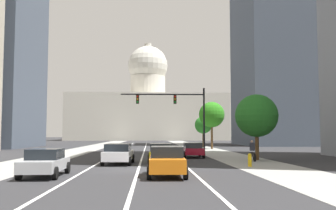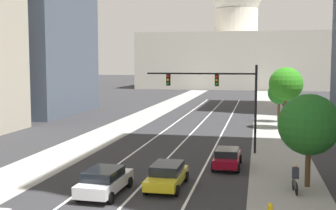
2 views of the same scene
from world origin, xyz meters
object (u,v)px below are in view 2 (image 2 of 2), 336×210
Objects in this scene: street_tree_mid_right at (286,84)px; street_tree_far_right at (279,93)px; capitol_building at (236,53)px; cyclist at (295,178)px; car_crimson at (227,157)px; street_tree_near_right at (309,125)px; car_white at (105,181)px; traffic_signal_mast at (221,91)px; car_yellow at (167,175)px.

street_tree_far_right is (-0.46, 5.70, -1.41)m from street_tree_mid_right.
capitol_building is 31.86× the size of cyclist.
capitol_building reaches higher than street_tree_mid_right.
car_crimson is 0.77× the size of street_tree_near_right.
street_tree_near_right is at bearing -127.54° from car_crimson.
street_tree_far_right is (4.64, 25.77, 2.90)m from car_crimson.
traffic_signal_mast is at bearing -20.10° from car_white.
street_tree_near_right reaches higher than car_yellow.
car_crimson is 0.62× the size of street_tree_mid_right.
street_tree_far_right reaches higher than car_yellow.
car_yellow is 12.32m from traffic_signal_mast.
traffic_signal_mast is 11.30m from street_tree_near_right.
traffic_signal_mast is (2.22, 11.30, 4.38)m from car_yellow.
cyclist is at bearing -141.84° from car_crimson.
car_white is at bearing 141.35° from car_crimson.
street_tree_near_right is at bearing -76.72° from car_yellow.
car_white is at bearing -90.81° from capitol_building.
street_tree_mid_right reaches higher than car_crimson.
street_tree_near_right is (9.86, -108.16, -6.60)m from capitol_building.
street_tree_mid_right is 24.05m from street_tree_near_right.
street_tree_near_right is at bearing -57.39° from traffic_signal_mast.
capitol_building is at bearing 95.21° from street_tree_near_right.
street_tree_mid_right reaches higher than street_tree_near_right.
street_tree_near_right is (0.44, -29.71, 0.13)m from street_tree_far_right.
car_white is 12.47m from street_tree_near_right.
cyclist is (10.62, 2.42, 0.05)m from car_white.
street_tree_mid_right is (6.07, 14.57, -0.10)m from traffic_signal_mast.
street_tree_far_right is at bearing 94.64° from street_tree_mid_right.
cyclist is at bearing -64.57° from traffic_signal_mast.
car_white is 0.52× the size of traffic_signal_mast.
car_crimson is at bearing 32.25° from cyclist.
street_tree_near_right is at bearing -69.12° from car_white.
car_yellow is (3.19, 2.08, -0.03)m from car_white.
capitol_building is at bearing 96.70° from street_tree_mid_right.
street_tree_mid_right is 1.37× the size of street_tree_far_right.
street_tree_far_right is 29.72m from street_tree_near_right.
street_tree_mid_right is at bearing -17.15° from car_yellow.
car_white is at bearing -112.32° from street_tree_mid_right.
cyclist reaches higher than car_yellow.
capitol_building is 104.77m from car_crimson.
street_tree_near_right is (8.26, 1.86, 3.01)m from car_yellow.
street_tree_mid_right is 5.89m from street_tree_far_right.
traffic_signal_mast is (5.41, 13.39, 4.35)m from car_white.
capitol_building is 11.79× the size of car_yellow.
car_crimson is at bearing -80.08° from traffic_signal_mast.
street_tree_mid_right is (5.11, 20.07, 4.31)m from car_crimson.
car_yellow is at bearing -89.17° from capitol_building.
car_yellow is at bearing -103.92° from street_tree_far_right.
car_white is 30.51m from street_tree_mid_right.
street_tree_mid_right is at bearing -14.00° from car_crimson.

